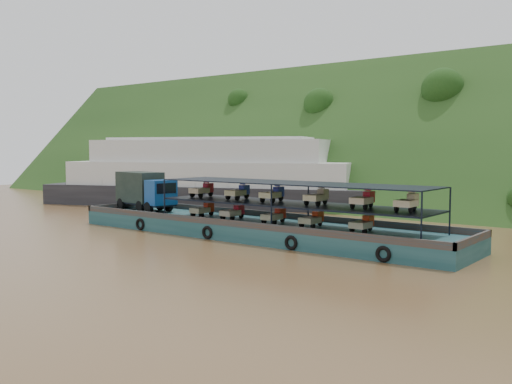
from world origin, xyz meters
The scene contains 4 objects.
ground centered at (0.00, 0.00, 0.00)m, with size 160.00×160.00×0.00m, color brown.
hillside centered at (0.00, 36.00, 0.00)m, with size 140.00×28.00×28.00m, color #193613.
cargo_barge centered at (-0.08, -1.55, 1.21)m, with size 35.05×7.18×4.88m.
passenger_ferry centered at (-19.43, 15.69, 3.72)m, with size 43.36×25.14×8.58m.
Camera 1 is at (29.98, -37.76, 7.09)m, focal length 40.00 mm.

